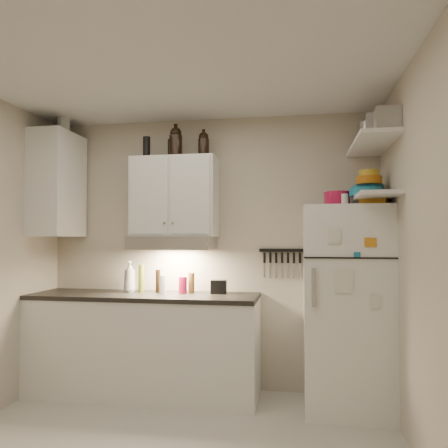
# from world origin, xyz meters

# --- Properties ---
(ceiling) EXTENTS (3.20, 3.00, 0.02)m
(ceiling) POSITION_xyz_m (0.00, 0.00, 2.61)
(ceiling) COLOR silver
(ceiling) RESTS_ON ground
(back_wall) EXTENTS (3.20, 0.02, 2.60)m
(back_wall) POSITION_xyz_m (0.00, 1.51, 1.30)
(back_wall) COLOR #BEB4A2
(back_wall) RESTS_ON ground
(right_wall) EXTENTS (0.02, 3.00, 2.60)m
(right_wall) POSITION_xyz_m (1.61, 0.00, 1.30)
(right_wall) COLOR #BEB4A2
(right_wall) RESTS_ON ground
(base_cabinet) EXTENTS (2.10, 0.60, 0.88)m
(base_cabinet) POSITION_xyz_m (-0.55, 1.20, 0.44)
(base_cabinet) COLOR white
(base_cabinet) RESTS_ON floor
(countertop) EXTENTS (2.10, 0.62, 0.04)m
(countertop) POSITION_xyz_m (-0.55, 1.20, 0.90)
(countertop) COLOR black
(countertop) RESTS_ON base_cabinet
(upper_cabinet) EXTENTS (0.80, 0.33, 0.75)m
(upper_cabinet) POSITION_xyz_m (-0.30, 1.33, 1.83)
(upper_cabinet) COLOR white
(upper_cabinet) RESTS_ON back_wall
(side_cabinet) EXTENTS (0.33, 0.55, 1.00)m
(side_cabinet) POSITION_xyz_m (-1.44, 1.20, 1.95)
(side_cabinet) COLOR white
(side_cabinet) RESTS_ON left_wall
(range_hood) EXTENTS (0.76, 0.46, 0.12)m
(range_hood) POSITION_xyz_m (-0.30, 1.27, 1.39)
(range_hood) COLOR silver
(range_hood) RESTS_ON back_wall
(fridge) EXTENTS (0.70, 0.68, 1.70)m
(fridge) POSITION_xyz_m (1.25, 1.16, 0.85)
(fridge) COLOR white
(fridge) RESTS_ON floor
(shelf_hi) EXTENTS (0.30, 0.95, 0.03)m
(shelf_hi) POSITION_xyz_m (1.45, 1.02, 2.20)
(shelf_hi) COLOR white
(shelf_hi) RESTS_ON right_wall
(shelf_lo) EXTENTS (0.30, 0.95, 0.03)m
(shelf_lo) POSITION_xyz_m (1.45, 1.02, 1.76)
(shelf_lo) COLOR white
(shelf_lo) RESTS_ON right_wall
(knife_strip) EXTENTS (0.42, 0.02, 0.03)m
(knife_strip) POSITION_xyz_m (0.70, 1.49, 1.32)
(knife_strip) COLOR black
(knife_strip) RESTS_ON back_wall
(dutch_oven) EXTENTS (0.26, 0.26, 0.12)m
(dutch_oven) POSITION_xyz_m (1.18, 1.11, 1.76)
(dutch_oven) COLOR #A8133D
(dutch_oven) RESTS_ON fridge
(book_stack) EXTENTS (0.28, 0.31, 0.08)m
(book_stack) POSITION_xyz_m (1.48, 1.04, 1.74)
(book_stack) COLOR orange
(book_stack) RESTS_ON fridge
(spice_jar) EXTENTS (0.08, 0.08, 0.10)m
(spice_jar) POSITION_xyz_m (1.23, 1.02, 1.75)
(spice_jar) COLOR silver
(spice_jar) RESTS_ON fridge
(stock_pot) EXTENTS (0.38, 0.38, 0.22)m
(stock_pot) POSITION_xyz_m (1.52, 1.28, 2.32)
(stock_pot) COLOR silver
(stock_pot) RESTS_ON shelf_hi
(tin_a) EXTENTS (0.21, 0.19, 0.19)m
(tin_a) POSITION_xyz_m (1.48, 0.91, 2.31)
(tin_a) COLOR #AAAAAD
(tin_a) RESTS_ON shelf_hi
(tin_b) EXTENTS (0.19, 0.19, 0.18)m
(tin_b) POSITION_xyz_m (1.51, 0.70, 2.30)
(tin_b) COLOR #AAAAAD
(tin_b) RESTS_ON shelf_hi
(bowl_teal) EXTENTS (0.26, 0.26, 0.11)m
(bowl_teal) POSITION_xyz_m (1.44, 1.20, 1.83)
(bowl_teal) COLOR teal
(bowl_teal) RESTS_ON shelf_lo
(bowl_orange) EXTENTS (0.21, 0.21, 0.06)m
(bowl_orange) POSITION_xyz_m (1.44, 1.11, 1.91)
(bowl_orange) COLOR #B96311
(bowl_orange) RESTS_ON bowl_teal
(bowl_yellow) EXTENTS (0.17, 0.17, 0.05)m
(bowl_yellow) POSITION_xyz_m (1.44, 1.11, 1.97)
(bowl_yellow) COLOR gold
(bowl_yellow) RESTS_ON bowl_orange
(plates) EXTENTS (0.28, 0.28, 0.06)m
(plates) POSITION_xyz_m (1.39, 1.01, 1.81)
(plates) COLOR teal
(plates) RESTS_ON shelf_lo
(growler_a) EXTENTS (0.13, 0.13, 0.29)m
(growler_a) POSITION_xyz_m (-0.28, 1.28, 2.34)
(growler_a) COLOR black
(growler_a) RESTS_ON upper_cabinet
(growler_b) EXTENTS (0.14, 0.14, 0.24)m
(growler_b) POSITION_xyz_m (-0.02, 1.35, 2.32)
(growler_b) COLOR black
(growler_b) RESTS_ON upper_cabinet
(thermos_a) EXTENTS (0.07, 0.07, 0.19)m
(thermos_a) POSITION_xyz_m (-0.35, 1.39, 2.30)
(thermos_a) COLOR black
(thermos_a) RESTS_ON upper_cabinet
(thermos_b) EXTENTS (0.08, 0.08, 0.20)m
(thermos_b) POSITION_xyz_m (-0.57, 1.29, 2.30)
(thermos_b) COLOR black
(thermos_b) RESTS_ON upper_cabinet
(side_jar) EXTENTS (0.14, 0.14, 0.16)m
(side_jar) POSITION_xyz_m (-1.39, 1.22, 2.53)
(side_jar) COLOR silver
(side_jar) RESTS_ON side_cabinet
(soap_bottle) EXTENTS (0.13, 0.13, 0.33)m
(soap_bottle) POSITION_xyz_m (-0.73, 1.30, 1.09)
(soap_bottle) COLOR white
(soap_bottle) RESTS_ON countertop
(pepper_mill) EXTENTS (0.07, 0.07, 0.19)m
(pepper_mill) POSITION_xyz_m (-0.14, 1.35, 1.01)
(pepper_mill) COLOR brown
(pepper_mill) RESTS_ON countertop
(oil_bottle) EXTENTS (0.06, 0.06, 0.26)m
(oil_bottle) POSITION_xyz_m (-0.62, 1.31, 1.05)
(oil_bottle) COLOR #586619
(oil_bottle) RESTS_ON countertop
(vinegar_bottle) EXTENTS (0.06, 0.06, 0.22)m
(vinegar_bottle) POSITION_xyz_m (-0.45, 1.31, 1.03)
(vinegar_bottle) COLOR black
(vinegar_bottle) RESTS_ON countertop
(clear_bottle) EXTENTS (0.06, 0.06, 0.18)m
(clear_bottle) POSITION_xyz_m (-0.38, 1.22, 1.01)
(clear_bottle) COLOR silver
(clear_bottle) RESTS_ON countertop
(red_jar) EXTENTS (0.09, 0.09, 0.16)m
(red_jar) POSITION_xyz_m (-0.20, 1.28, 1.00)
(red_jar) COLOR #A8133D
(red_jar) RESTS_ON countertop
(caddy) EXTENTS (0.15, 0.12, 0.12)m
(caddy) POSITION_xyz_m (0.13, 1.34, 0.98)
(caddy) COLOR black
(caddy) RESTS_ON countertop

